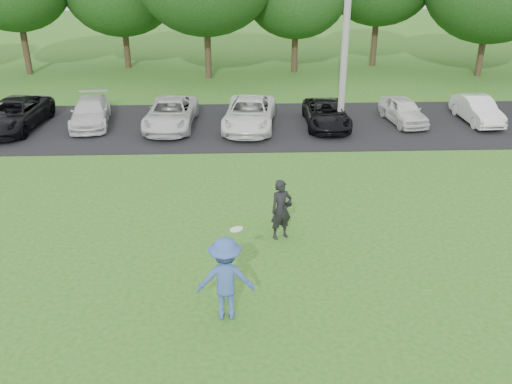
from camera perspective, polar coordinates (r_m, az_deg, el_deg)
The scene contains 5 objects.
ground at distance 13.21m, azimuth 0.59°, elevation -11.64°, with size 100.00×100.00×0.00m, color #28661D.
parking_lot at distance 24.86m, azimuth -0.83°, elevation 6.67°, with size 32.00×6.50×0.03m, color black.
frisbee_player at distance 12.47m, azimuth -3.05°, elevation -8.65°, with size 1.27×0.74×2.23m.
camera_bystander at distance 15.59m, azimuth 2.54°, elevation -1.77°, with size 0.74×0.63×1.72m.
parked_cars at distance 24.71m, azimuth -7.22°, elevation 7.82°, with size 28.70×4.94×1.25m.
Camera 1 is at (-0.53, -10.56, 7.93)m, focal length 40.00 mm.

